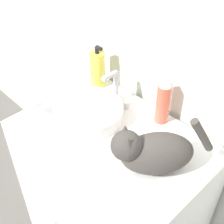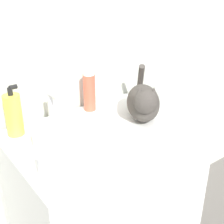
% 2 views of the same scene
% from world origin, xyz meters
% --- Properties ---
extents(wall_back, '(6.00, 0.05, 2.50)m').
position_xyz_m(wall_back, '(0.00, 0.58, 1.25)').
color(wall_back, silver).
rests_on(wall_back, ground_plane).
extents(vanity_cabinet, '(0.77, 0.55, 0.86)m').
position_xyz_m(vanity_cabinet, '(0.00, 0.27, 0.43)').
color(vanity_cabinet, white).
rests_on(vanity_cabinet, ground_plane).
extents(sink_basin, '(0.29, 0.29, 0.06)m').
position_xyz_m(sink_basin, '(-0.15, 0.28, 0.89)').
color(sink_basin, white).
rests_on(sink_basin, vanity_cabinet).
extents(faucet, '(0.16, 0.09, 0.16)m').
position_xyz_m(faucet, '(-0.15, 0.43, 0.93)').
color(faucet, silver).
rests_on(faucet, vanity_cabinet).
extents(cat, '(0.27, 0.33, 0.21)m').
position_xyz_m(cat, '(0.21, 0.26, 0.95)').
color(cat, '#47423D').
rests_on(cat, vanity_cabinet).
extents(soap_bottle, '(0.07, 0.07, 0.21)m').
position_xyz_m(soap_bottle, '(-0.30, 0.47, 0.95)').
color(soap_bottle, '#EADB4C').
rests_on(soap_bottle, vanity_cabinet).
extents(spray_bottle, '(0.06, 0.06, 0.21)m').
position_xyz_m(spray_bottle, '(0.07, 0.49, 0.96)').
color(spray_bottle, '#EF6047').
rests_on(spray_bottle, vanity_cabinet).
extents(cup, '(0.07, 0.07, 0.08)m').
position_xyz_m(cup, '(-0.32, 0.13, 0.90)').
color(cup, white).
rests_on(cup, vanity_cabinet).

